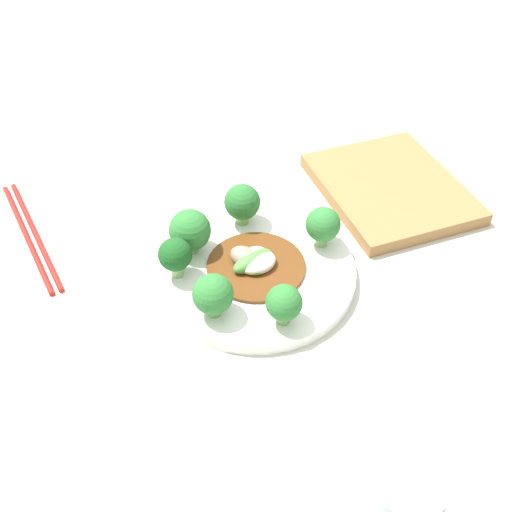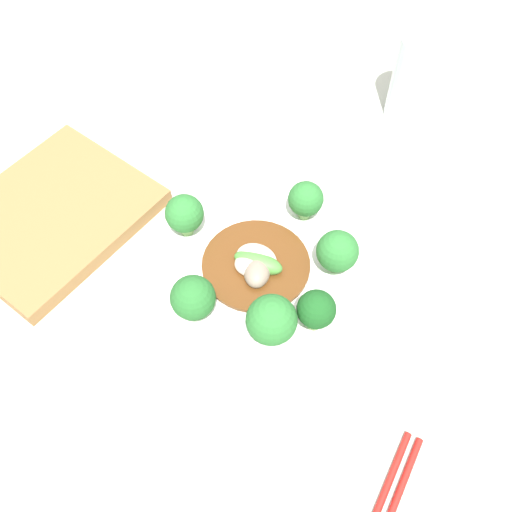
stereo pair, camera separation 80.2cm
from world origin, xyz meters
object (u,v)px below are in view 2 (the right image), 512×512
object	(u,v)px
cutting_board	(52,215)
broccoli_northwest	(337,252)
broccoli_northeast	(272,320)
stirfry_center	(257,264)
broccoli_west	(306,199)
broccoli_north	(316,310)
plate	(256,269)
broccoli_south	(184,214)
drinking_glass	(418,79)
broccoli_east	(193,298)

from	to	relation	value
cutting_board	broccoli_northwest	bearing A→B (deg)	118.08
broccoli_northeast	stirfry_center	world-z (taller)	broccoli_northeast
broccoli_west	broccoli_north	xyz separation A→B (m)	(0.11, 0.10, 0.00)
broccoli_north	plate	bearing A→B (deg)	-99.53
plate	broccoli_northwest	xyz separation A→B (m)	(-0.06, 0.07, 0.04)
broccoli_south	broccoli_north	xyz separation A→B (m)	(-0.00, 0.19, 0.00)
plate	broccoli_west	world-z (taller)	broccoli_west
broccoli_south	cutting_board	distance (m)	0.18
drinking_glass	cutting_board	world-z (taller)	drinking_glass
plate	broccoli_east	world-z (taller)	broccoli_east
broccoli_west	stirfry_center	bearing A→B (deg)	4.01
plate	broccoli_east	distance (m)	0.10
drinking_glass	stirfry_center	bearing A→B (deg)	2.63
broccoli_south	plate	bearing A→B (deg)	100.18
plate	stirfry_center	xyz separation A→B (m)	(0.00, 0.00, 0.02)
cutting_board	broccoli_northeast	bearing A→B (deg)	99.37
broccoli_northwest	broccoli_north	size ratio (longest dim) A/B	1.01
stirfry_center	broccoli_northwest	bearing A→B (deg)	131.87
plate	cutting_board	bearing A→B (deg)	-66.01
broccoli_northeast	broccoli_north	bearing A→B (deg)	145.68
broccoli_west	broccoli_north	distance (m)	0.15
broccoli_northeast	drinking_glass	size ratio (longest dim) A/B	0.49
broccoli_north	stirfry_center	bearing A→B (deg)	-98.97
broccoli_south	cutting_board	xyz separation A→B (m)	(0.09, -0.15, -0.04)
broccoli_south	drinking_glass	xyz separation A→B (m)	(-0.36, 0.08, 0.01)
broccoli_northeast	broccoli_west	bearing A→B (deg)	-153.58
broccoli_east	stirfry_center	world-z (taller)	broccoli_east
stirfry_center	cutting_board	bearing A→B (deg)	-66.51
broccoli_north	cutting_board	bearing A→B (deg)	-74.96
broccoli_northeast	cutting_board	bearing A→B (deg)	-80.63
broccoli_north	broccoli_northeast	bearing A→B (deg)	-34.32
broccoli_east	drinking_glass	xyz separation A→B (m)	(-0.43, -0.00, 0.01)
broccoli_northwest	broccoli_east	xyz separation A→B (m)	(0.15, -0.08, 0.00)
broccoli_west	drinking_glass	size ratio (longest dim) A/B	0.42
broccoli_northwest	broccoli_northeast	distance (m)	0.11
broccoli_northeast	stirfry_center	xyz separation A→B (m)	(-0.05, -0.07, -0.03)
broccoli_south	cutting_board	world-z (taller)	broccoli_south
broccoli_northwest	stirfry_center	bearing A→B (deg)	-48.13
broccoli_west	broccoli_north	world-z (taller)	broccoli_north
broccoli_northwest	drinking_glass	bearing A→B (deg)	-163.96
broccoli_east	stirfry_center	xyz separation A→B (m)	(-0.09, 0.01, -0.03)
broccoli_east	broccoli_north	distance (m)	0.13
broccoli_northwest	cutting_board	size ratio (longest dim) A/B	0.24
broccoli_west	broccoli_northeast	world-z (taller)	broccoli_northeast
broccoli_north	cutting_board	xyz separation A→B (m)	(0.09, -0.34, -0.04)
broccoli_northeast	drinking_glass	world-z (taller)	drinking_glass
broccoli_south	broccoli_east	size ratio (longest dim) A/B	0.96
broccoli_northeast	stirfry_center	size ratio (longest dim) A/B	0.49
broccoli_south	broccoli_north	world-z (taller)	broccoli_south
broccoli_northeast	plate	bearing A→B (deg)	-128.51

